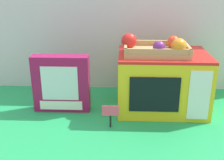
% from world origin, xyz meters
% --- Properties ---
extents(ground_plane, '(1.70, 1.70, 0.00)m').
position_xyz_m(ground_plane, '(0.00, 0.00, 0.00)').
color(ground_plane, '#219E54').
rests_on(ground_plane, ground).
extents(display_back_panel, '(1.61, 0.03, 0.80)m').
position_xyz_m(display_back_panel, '(0.00, 0.29, 0.40)').
color(display_back_panel, silver).
rests_on(display_back_panel, ground).
extents(toy_microwave, '(0.40, 0.29, 0.27)m').
position_xyz_m(toy_microwave, '(0.19, 0.03, 0.14)').
color(toy_microwave, yellow).
rests_on(toy_microwave, ground).
extents(food_groups_crate, '(0.29, 0.17, 0.09)m').
position_xyz_m(food_groups_crate, '(0.15, 0.00, 0.30)').
color(food_groups_crate, tan).
rests_on(food_groups_crate, toy_microwave).
extents(cookie_set_box, '(0.26, 0.07, 0.26)m').
position_xyz_m(cookie_set_box, '(-0.28, -0.01, 0.13)').
color(cookie_set_box, '#99144C').
rests_on(cookie_set_box, ground).
extents(price_sign, '(0.07, 0.01, 0.10)m').
position_xyz_m(price_sign, '(-0.04, -0.17, 0.07)').
color(price_sign, black).
rests_on(price_sign, ground).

